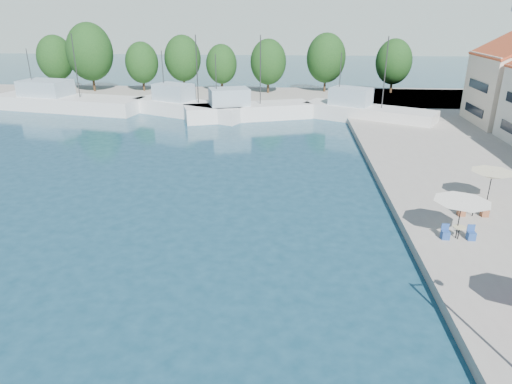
# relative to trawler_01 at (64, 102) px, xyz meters

# --- Properties ---
(quay_far) EXTENTS (90.00, 16.00, 0.60)m
(quay_far) POSITION_rel_trawler_01_xyz_m (23.09, 9.09, -0.77)
(quay_far) COLOR gray
(quay_far) RESTS_ON ground
(hill_west) EXTENTS (180.00, 40.00, 16.00)m
(hill_west) POSITION_rel_trawler_01_xyz_m (1.09, 102.09, 6.93)
(hill_west) COLOR gray
(hill_west) RESTS_ON ground
(hill_east) EXTENTS (140.00, 40.00, 12.00)m
(hill_east) POSITION_rel_trawler_01_xyz_m (71.09, 122.09, 4.93)
(hill_east) COLOR gray
(hill_east) RESTS_ON ground
(trawler_01) EXTENTS (21.26, 9.35, 10.20)m
(trawler_01) POSITION_rel_trawler_01_xyz_m (0.00, 0.00, 0.00)
(trawler_01) COLOR silver
(trawler_01) RESTS_ON ground
(trawler_02) EXTENTS (15.70, 10.45, 10.20)m
(trawler_02) POSITION_rel_trawler_01_xyz_m (17.15, -2.45, 0.00)
(trawler_02) COLOR white
(trawler_02) RESTS_ON ground
(trawler_03) EXTENTS (15.89, 8.61, 10.20)m
(trawler_03) POSITION_rel_trawler_01_xyz_m (24.74, -3.91, 0.00)
(trawler_03) COLOR white
(trawler_03) RESTS_ON ground
(trawler_04) EXTENTS (15.60, 10.87, 10.20)m
(trawler_04) POSITION_rel_trawler_01_xyz_m (39.24, -4.01, 0.00)
(trawler_04) COLOR silver
(trawler_04) RESTS_ON ground
(tree_01) EXTENTS (5.63, 5.63, 8.33)m
(tree_01) POSITION_rel_trawler_01_xyz_m (-7.33, 13.81, 4.34)
(tree_01) COLOR #3F2B19
(tree_01) RESTS_ON quay_far
(tree_02) EXTENTS (6.94, 6.94, 10.27)m
(tree_02) POSITION_rel_trawler_01_xyz_m (-0.54, 11.49, 5.46)
(tree_02) COLOR #3F2B19
(tree_02) RESTS_ON quay_far
(tree_03) EXTENTS (5.04, 5.04, 7.46)m
(tree_03) POSITION_rel_trawler_01_xyz_m (7.17, 12.36, 3.84)
(tree_03) COLOR #3F2B19
(tree_03) RESTS_ON quay_far
(tree_04) EXTENTS (5.67, 5.67, 8.39)m
(tree_04) POSITION_rel_trawler_01_xyz_m (13.31, 13.80, 4.38)
(tree_04) COLOR #3F2B19
(tree_04) RESTS_ON quay_far
(tree_05) EXTENTS (4.80, 4.80, 7.10)m
(tree_05) POSITION_rel_trawler_01_xyz_m (19.50, 13.17, 3.63)
(tree_05) COLOR #3F2B19
(tree_05) RESTS_ON quay_far
(tree_06) EXTENTS (5.39, 5.39, 7.98)m
(tree_06) POSITION_rel_trawler_01_xyz_m (26.82, 11.78, 4.14)
(tree_06) COLOR #3F2B19
(tree_06) RESTS_ON quay_far
(tree_07) EXTENTS (5.93, 5.93, 8.78)m
(tree_07) POSITION_rel_trawler_01_xyz_m (35.58, 13.59, 4.60)
(tree_07) COLOR #3F2B19
(tree_07) RESTS_ON quay_far
(tree_08) EXTENTS (5.40, 5.40, 8.00)m
(tree_08) POSITION_rel_trawler_01_xyz_m (45.75, 13.44, 4.15)
(tree_08) COLOR #3F2B19
(tree_08) RESTS_ON quay_far
(umbrella_white) EXTENTS (3.07, 3.07, 2.22)m
(umbrella_white) POSITION_rel_trawler_01_xyz_m (39.63, -35.64, 1.50)
(umbrella_white) COLOR black
(umbrella_white) RESTS_ON quay_right
(umbrella_cream) EXTENTS (2.71, 2.71, 2.16)m
(umbrella_cream) POSITION_rel_trawler_01_xyz_m (43.39, -30.27, 1.44)
(umbrella_cream) COLOR black
(umbrella_cream) RESTS_ON quay_right
(cafe_table_02) EXTENTS (1.82, 0.70, 0.76)m
(cafe_table_02) POSITION_rel_trawler_01_xyz_m (39.68, -35.81, -0.18)
(cafe_table_02) COLOR black
(cafe_table_02) RESTS_ON quay_right
(cafe_table_03) EXTENTS (1.82, 0.70, 0.76)m
(cafe_table_03) POSITION_rel_trawler_01_xyz_m (41.65, -32.56, -0.18)
(cafe_table_03) COLOR black
(cafe_table_03) RESTS_ON quay_right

